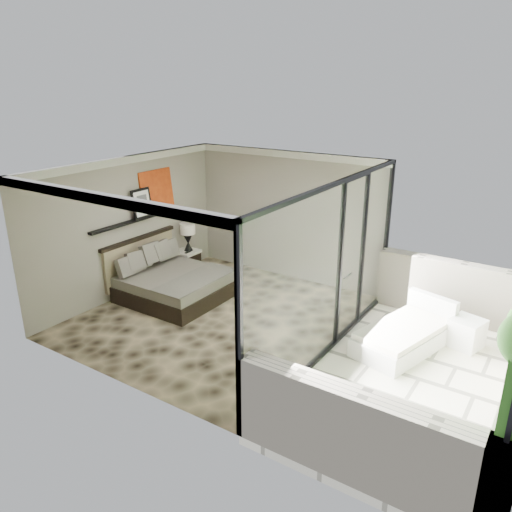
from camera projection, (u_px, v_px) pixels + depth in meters
The scene contains 14 objects.
floor at pixel (219, 316), 9.35m from camera, with size 5.00×5.00×0.00m, color black.
ceiling at pixel (214, 168), 8.42m from camera, with size 4.50×5.00×0.02m, color silver.
back_wall at pixel (287, 216), 10.84m from camera, with size 4.50×0.02×2.80m, color gray.
left_wall at pixel (129, 226), 10.05m from camera, with size 0.02×5.00×2.80m, color gray.
glass_wall at pixel (332, 271), 7.71m from camera, with size 0.08×5.00×2.80m, color white.
terrace_slab at pixel (418, 383), 7.42m from camera, with size 3.00×5.00×0.12m, color silver.
picture_ledge at pixel (134, 221), 10.06m from camera, with size 0.12×2.20×0.05m, color black.
bed at pixel (172, 282), 10.09m from camera, with size 1.96×1.90×1.08m.
nightstand at pixel (187, 262), 11.43m from camera, with size 0.50×0.50×0.50m, color black.
table_lamp at pixel (188, 233), 11.21m from camera, with size 0.35×0.35×0.64m.
abstract_canvas at pixel (157, 191), 10.47m from camera, with size 0.04×0.90×0.90m, color #AF190F.
framed_print at pixel (142, 203), 10.10m from camera, with size 0.03×0.50×0.60m, color black.
ottoman at pixel (466, 333), 8.24m from camera, with size 0.49×0.49×0.49m, color silver.
lounger at pixel (405, 335), 8.22m from camera, with size 1.33×1.97×0.70m.
Camera 1 is at (5.25, -6.63, 4.20)m, focal length 35.00 mm.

